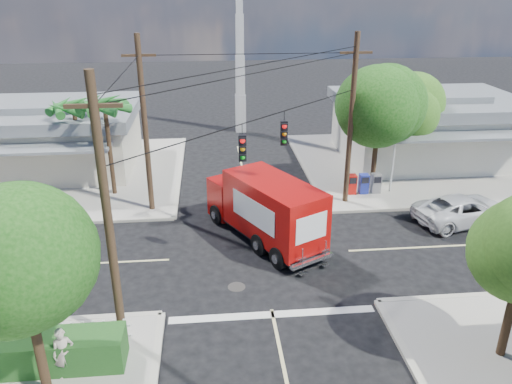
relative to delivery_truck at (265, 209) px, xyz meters
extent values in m
plane|color=black|center=(-0.38, -1.47, -1.58)|extent=(120.00, 120.00, 0.00)
cube|color=#A9A499|center=(10.62, 9.53, -1.51)|extent=(14.00, 14.00, 0.14)
cube|color=#B2AD9D|center=(3.62, 9.53, -1.51)|extent=(0.25, 14.00, 0.14)
cube|color=#B2AD9D|center=(10.62, 2.53, -1.51)|extent=(14.00, 0.25, 0.14)
cube|color=#A9A499|center=(-11.38, 9.53, -1.51)|extent=(14.00, 14.00, 0.14)
cube|color=#B2AD9D|center=(-4.38, 9.53, -1.51)|extent=(0.25, 14.00, 0.14)
cube|color=#B2AD9D|center=(-11.38, 2.53, -1.51)|extent=(14.00, 0.25, 0.14)
cube|color=beige|center=(-0.38, 8.53, -1.58)|extent=(0.12, 12.00, 0.01)
cube|color=beige|center=(9.62, -1.47, -1.58)|extent=(12.00, 0.12, 0.01)
cube|color=beige|center=(-10.38, -1.47, -1.58)|extent=(12.00, 0.12, 0.01)
cube|color=silver|center=(-0.38, -5.77, -1.58)|extent=(7.50, 0.40, 0.01)
cube|color=silver|center=(12.12, 10.53, 0.26)|extent=(11.00, 8.00, 3.40)
cube|color=gray|center=(12.12, 10.53, 2.31)|extent=(11.80, 8.80, 0.70)
cube|color=gray|center=(12.12, 10.53, 2.81)|extent=(6.05, 4.40, 0.50)
cube|color=gray|center=(12.12, 5.63, 1.46)|extent=(9.90, 1.80, 0.15)
cylinder|color=silver|center=(7.72, 4.83, 0.01)|extent=(0.12, 0.12, 2.90)
cube|color=beige|center=(-12.38, 11.03, 0.16)|extent=(10.00, 8.00, 3.20)
cube|color=gray|center=(-12.38, 11.03, 2.11)|extent=(10.80, 8.80, 0.70)
cube|color=gray|center=(-12.38, 11.03, 2.61)|extent=(5.50, 4.40, 0.50)
cube|color=gray|center=(-12.38, 6.13, 1.26)|extent=(9.00, 1.80, 0.15)
cylinder|color=silver|center=(-8.38, 5.33, -0.09)|extent=(0.12, 0.12, 2.70)
cube|color=silver|center=(0.12, 18.53, -0.08)|extent=(0.80, 0.80, 3.00)
cube|color=silver|center=(0.12, 18.53, 2.92)|extent=(0.70, 0.70, 3.00)
cube|color=silver|center=(0.12, 18.53, 5.92)|extent=(0.60, 0.60, 3.00)
cylinder|color=#422D1C|center=(-7.38, -8.97, 0.42)|extent=(0.28, 0.28, 3.71)
sphere|color=#14490E|center=(-7.38, -8.97, 2.74)|extent=(3.71, 3.71, 3.71)
sphere|color=#14490E|center=(-7.78, -8.77, 2.97)|extent=(3.02, 3.02, 3.02)
sphere|color=#14490E|center=(-7.03, -9.27, 2.62)|extent=(3.25, 3.25, 3.25)
cylinder|color=#422D1C|center=(6.82, 5.33, 0.61)|extent=(0.28, 0.28, 4.10)
sphere|color=#14490E|center=(6.82, 5.33, 3.17)|extent=(4.10, 4.10, 4.10)
sphere|color=#14490E|center=(6.42, 5.53, 3.42)|extent=(3.33, 3.33, 3.33)
sphere|color=#14490E|center=(7.17, 5.03, 3.04)|extent=(3.58, 3.58, 3.58)
cylinder|color=#422D1C|center=(9.42, 7.53, 0.35)|extent=(0.28, 0.28, 3.58)
sphere|color=#35651E|center=(9.42, 7.53, 2.59)|extent=(3.58, 3.58, 3.58)
sphere|color=#35651E|center=(9.02, 7.73, 2.82)|extent=(2.91, 2.91, 2.91)
sphere|color=#35651E|center=(9.77, 7.23, 2.48)|extent=(3.14, 3.14, 3.14)
cylinder|color=#422D1C|center=(6.62, -8.67, 0.29)|extent=(0.28, 0.28, 3.46)
sphere|color=#35651E|center=(6.22, -8.47, 2.66)|extent=(2.81, 2.81, 2.81)
cylinder|color=#422D1C|center=(-7.88, 6.03, 1.06)|extent=(0.24, 0.24, 5.00)
cone|color=#236F26|center=(-6.98, 6.03, 3.66)|extent=(0.50, 2.06, 0.98)
cone|color=#236F26|center=(-7.32, 6.73, 3.66)|extent=(1.92, 1.68, 0.98)
cone|color=#236F26|center=(-8.08, 6.91, 3.66)|extent=(2.12, 0.95, 0.98)
cone|color=#236F26|center=(-8.69, 6.42, 3.66)|extent=(1.34, 2.07, 0.98)
cone|color=#236F26|center=(-8.69, 5.64, 3.66)|extent=(1.34, 2.07, 0.98)
cone|color=#236F26|center=(-8.08, 5.15, 3.66)|extent=(2.12, 0.95, 0.98)
cone|color=#236F26|center=(-7.32, 5.32, 3.66)|extent=(1.92, 1.68, 0.98)
cylinder|color=#422D1C|center=(-9.88, 7.53, 0.86)|extent=(0.24, 0.24, 4.60)
cone|color=#236F26|center=(-8.98, 7.53, 3.26)|extent=(0.50, 2.06, 0.98)
cone|color=#236F26|center=(-9.32, 8.23, 3.26)|extent=(1.92, 1.68, 0.98)
cone|color=#236F26|center=(-10.08, 8.41, 3.26)|extent=(2.12, 0.95, 0.98)
cone|color=#236F26|center=(-10.69, 7.92, 3.26)|extent=(1.34, 2.07, 0.98)
cone|color=#236F26|center=(-10.69, 7.14, 3.26)|extent=(1.34, 2.07, 0.98)
cone|color=#236F26|center=(-10.08, 6.65, 3.26)|extent=(2.12, 0.95, 0.98)
cone|color=#236F26|center=(-9.32, 6.82, 3.26)|extent=(1.92, 1.68, 0.98)
cylinder|color=#473321|center=(-5.58, -6.67, 2.92)|extent=(0.28, 0.28, 9.00)
cube|color=#473321|center=(-5.58, -6.67, 6.42)|extent=(1.60, 0.12, 0.12)
cylinder|color=#473321|center=(4.82, 3.73, 2.92)|extent=(0.28, 0.28, 9.00)
cube|color=#473321|center=(4.82, 3.73, 6.42)|extent=(1.60, 0.12, 0.12)
cylinder|color=#473321|center=(-5.58, 3.73, 2.92)|extent=(0.28, 0.28, 9.00)
cube|color=#473321|center=(-5.58, 3.73, 6.42)|extent=(1.60, 0.12, 0.12)
cylinder|color=black|center=(-0.38, -1.47, 4.62)|extent=(10.43, 10.43, 0.04)
cube|color=black|center=(-1.18, -2.27, 3.67)|extent=(0.30, 0.24, 1.05)
sphere|color=red|center=(-1.18, -2.41, 4.00)|extent=(0.20, 0.20, 0.20)
cube|color=black|center=(0.72, -0.37, 3.67)|extent=(0.30, 0.24, 1.05)
sphere|color=red|center=(0.72, -0.51, 4.00)|extent=(0.20, 0.20, 0.20)
cube|color=silver|center=(-8.18, -7.07, -1.09)|extent=(5.94, 0.05, 0.08)
cube|color=silver|center=(-8.18, -7.07, -0.69)|extent=(5.94, 0.05, 0.08)
cube|color=silver|center=(-5.38, -7.07, -0.94)|extent=(0.09, 0.06, 1.00)
cube|color=#214C1C|center=(-8.38, -7.87, -0.89)|extent=(6.20, 1.20, 1.10)
cube|color=#B8110C|center=(5.42, 4.73, -0.89)|extent=(0.50, 0.50, 1.10)
cube|color=navy|center=(6.12, 4.73, -0.89)|extent=(0.50, 0.50, 1.10)
cube|color=slate|center=(6.82, 4.73, -0.89)|extent=(0.50, 0.50, 1.10)
cube|color=black|center=(-0.07, 0.12, -1.09)|extent=(5.11, 7.07, 0.22)
cube|color=#AE0C09|center=(-1.36, 2.51, -0.38)|extent=(2.60, 2.35, 1.96)
cube|color=black|center=(-1.66, 3.05, -0.02)|extent=(1.75, 1.09, 0.84)
cube|color=silver|center=(-1.75, 3.21, -1.00)|extent=(1.85, 1.07, 0.31)
cube|color=#AE0C09|center=(0.32, -0.58, 0.24)|extent=(4.42, 5.59, 2.58)
cube|color=white|center=(1.31, -0.04, 0.38)|extent=(1.55, 2.82, 1.16)
cube|color=white|center=(-0.68, -1.12, 0.38)|extent=(1.55, 2.82, 1.16)
cube|color=white|center=(1.56, -2.86, 0.38)|extent=(1.41, 0.78, 1.16)
cube|color=silver|center=(1.61, -2.96, -1.09)|extent=(1.98, 1.22, 0.16)
cube|color=silver|center=(1.12, -3.36, -0.74)|extent=(0.38, 0.24, 0.89)
cube|color=silver|center=(2.21, -2.76, -0.74)|extent=(0.38, 0.24, 0.89)
cylinder|color=black|center=(-2.20, 1.90, -1.09)|extent=(0.72, 0.99, 0.98)
cylinder|color=black|center=(-0.40, 2.88, -1.09)|extent=(0.72, 0.99, 0.98)
cylinder|color=black|center=(0.27, -2.63, -1.09)|extent=(0.72, 0.99, 0.98)
cylinder|color=black|center=(2.06, -1.65, -1.09)|extent=(0.72, 0.99, 0.98)
imported|color=silver|center=(10.05, 0.81, -0.88)|extent=(5.46, 3.40, 1.41)
imported|color=#C1B2A5|center=(-6.97, -8.37, -0.59)|extent=(0.72, 0.59, 1.71)
camera|label=1|loc=(-2.42, -20.61, 9.55)|focal=35.00mm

